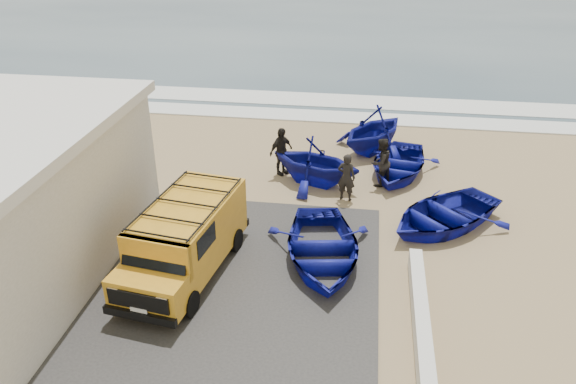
{
  "coord_description": "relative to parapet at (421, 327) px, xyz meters",
  "views": [
    {
      "loc": [
        3.36,
        -13.71,
        9.32
      ],
      "look_at": [
        1.09,
        1.69,
        1.2
      ],
      "focal_mm": 35.0,
      "sensor_mm": 36.0,
      "label": 1
    }
  ],
  "objects": [
    {
      "name": "fisherman_middle",
      "position": [
        -1.01,
        8.02,
        0.63
      ],
      "size": [
        1.1,
        1.12,
        1.82
      ],
      "primitive_type": "imported",
      "rotation": [
        0.0,
        0.0,
        -2.28
      ],
      "color": "black",
      "rests_on": "ground"
    },
    {
      "name": "boat_near_left",
      "position": [
        -2.65,
        2.78,
        0.18
      ],
      "size": [
        3.85,
        4.88,
        0.91
      ],
      "primitive_type": "imported",
      "rotation": [
        0.0,
        0.0,
        0.17
      ],
      "color": "#121995",
      "rests_on": "ground"
    },
    {
      "name": "parapet",
      "position": [
        0.0,
        0.0,
        0.0
      ],
      "size": [
        0.35,
        6.0,
        0.55
      ],
      "primitive_type": "cube",
      "color": "silver",
      "rests_on": "ground"
    },
    {
      "name": "fisherman_back",
      "position": [
        -4.72,
        8.45,
        0.65
      ],
      "size": [
        1.03,
        1.13,
        1.85
      ],
      "primitive_type": "imported",
      "rotation": [
        0.0,
        0.0,
        0.89
      ],
      "color": "black",
      "rests_on": "ground"
    },
    {
      "name": "slab",
      "position": [
        -7.0,
        1.0,
        -0.25
      ],
      "size": [
        12.0,
        10.0,
        0.05
      ],
      "primitive_type": "cube",
      "color": "#3B3836",
      "rests_on": "ground"
    },
    {
      "name": "boat_far_left",
      "position": [
        -1.31,
        11.14,
        0.7
      ],
      "size": [
        4.69,
        4.83,
        1.94
      ],
      "primitive_type": "imported",
      "rotation": [
        0.0,
        0.0,
        -0.59
      ],
      "color": "#121995",
      "rests_on": "ground"
    },
    {
      "name": "fisherman_front",
      "position": [
        -2.18,
        6.71,
        0.59
      ],
      "size": [
        0.71,
        0.55,
        1.72
      ],
      "primitive_type": "imported",
      "rotation": [
        0.0,
        0.0,
        2.91
      ],
      "color": "black",
      "rests_on": "ground"
    },
    {
      "name": "van",
      "position": [
        -6.32,
        1.76,
        0.86
      ],
      "size": [
        2.61,
        5.14,
        2.11
      ],
      "rotation": [
        0.0,
        0.0,
        -0.15
      ],
      "color": "gold",
      "rests_on": "ground"
    },
    {
      "name": "boat_near_right",
      "position": [
        1.0,
        5.34,
        0.17
      ],
      "size": [
        5.21,
        5.17,
        0.89
      ],
      "primitive_type": "imported",
      "rotation": [
        0.0,
        0.0,
        -0.81
      ],
      "color": "#121995",
      "rests_on": "ground"
    },
    {
      "name": "surf_line",
      "position": [
        -5.0,
        15.0,
        -0.25
      ],
      "size": [
        180.0,
        1.6,
        0.06
      ],
      "primitive_type": "cube",
      "color": "white",
      "rests_on": "ground"
    },
    {
      "name": "boat_mid_right",
      "position": [
        -0.34,
        9.04,
        0.14
      ],
      "size": [
        3.69,
        4.57,
        0.84
      ],
      "primitive_type": "imported",
      "rotation": [
        0.0,
        0.0,
        -0.22
      ],
      "color": "#121995",
      "rests_on": "ground"
    },
    {
      "name": "boat_mid_left",
      "position": [
        -3.37,
        7.81,
        0.63
      ],
      "size": [
        4.25,
        3.98,
        1.81
      ],
      "primitive_type": "imported",
      "rotation": [
        0.0,
        0.0,
        1.21
      ],
      "color": "#121995",
      "rests_on": "ground"
    },
    {
      "name": "ground",
      "position": [
        -5.0,
        3.0,
        -0.28
      ],
      "size": [
        160.0,
        160.0,
        0.0
      ],
      "primitive_type": "plane",
      "color": "tan"
    },
    {
      "name": "surf_wash",
      "position": [
        -5.0,
        17.5,
        -0.26
      ],
      "size": [
        180.0,
        2.2,
        0.04
      ],
      "primitive_type": "cube",
      "color": "white",
      "rests_on": "ground"
    }
  ]
}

